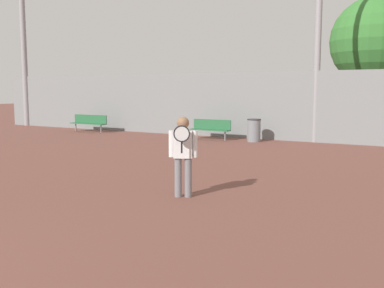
{
  "coord_description": "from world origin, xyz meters",
  "views": [
    {
      "loc": [
        5.45,
        -1.05,
        2.1
      ],
      "look_at": [
        0.5,
        7.5,
        0.88
      ],
      "focal_mm": 42.0,
      "sensor_mm": 36.0,
      "label": 1
    }
  ],
  "objects_px": {
    "tennis_player": "(183,152)",
    "bench_adjacent_court": "(89,122)",
    "light_pole_center_back": "(22,7)",
    "tree_green_tall": "(376,42)",
    "bench_courtside_near": "(211,127)",
    "trash_bin": "(254,130)"
  },
  "relations": [
    {
      "from": "bench_adjacent_court",
      "to": "light_pole_center_back",
      "type": "height_order",
      "value": "light_pole_center_back"
    },
    {
      "from": "tennis_player",
      "to": "trash_bin",
      "type": "xyz_separation_m",
      "value": [
        -2.35,
        9.34,
        -0.44
      ]
    },
    {
      "from": "light_pole_center_back",
      "to": "tree_green_tall",
      "type": "height_order",
      "value": "light_pole_center_back"
    },
    {
      "from": "light_pole_center_back",
      "to": "bench_adjacent_court",
      "type": "bearing_deg",
      "value": -10.94
    },
    {
      "from": "tennis_player",
      "to": "bench_adjacent_court",
      "type": "height_order",
      "value": "tennis_player"
    },
    {
      "from": "tennis_player",
      "to": "bench_courtside_near",
      "type": "distance_m",
      "value": 10.1
    },
    {
      "from": "trash_bin",
      "to": "tree_green_tall",
      "type": "bearing_deg",
      "value": 61.12
    },
    {
      "from": "tennis_player",
      "to": "light_pole_center_back",
      "type": "xyz_separation_m",
      "value": [
        -16.81,
        10.31,
        5.78
      ]
    },
    {
      "from": "trash_bin",
      "to": "bench_adjacent_court",
      "type": "bearing_deg",
      "value": -178.89
    },
    {
      "from": "light_pole_center_back",
      "to": "tree_green_tall",
      "type": "bearing_deg",
      "value": 16.63
    },
    {
      "from": "tree_green_tall",
      "to": "tennis_player",
      "type": "bearing_deg",
      "value": -94.15
    },
    {
      "from": "trash_bin",
      "to": "tennis_player",
      "type": "bearing_deg",
      "value": -75.88
    },
    {
      "from": "tennis_player",
      "to": "bench_courtside_near",
      "type": "height_order",
      "value": "tennis_player"
    },
    {
      "from": "bench_adjacent_court",
      "to": "trash_bin",
      "type": "height_order",
      "value": "trash_bin"
    },
    {
      "from": "bench_adjacent_court",
      "to": "light_pole_center_back",
      "type": "distance_m",
      "value": 8.58
    },
    {
      "from": "bench_adjacent_court",
      "to": "tennis_player",
      "type": "bearing_deg",
      "value": -39.94
    },
    {
      "from": "bench_courtside_near",
      "to": "trash_bin",
      "type": "xyz_separation_m",
      "value": [
        1.85,
        0.17,
        -0.05
      ]
    },
    {
      "from": "tree_green_tall",
      "to": "bench_adjacent_court",
      "type": "bearing_deg",
      "value": -151.79
    },
    {
      "from": "light_pole_center_back",
      "to": "tree_green_tall",
      "type": "relative_size",
      "value": 1.9
    },
    {
      "from": "tennis_player",
      "to": "bench_courtside_near",
      "type": "relative_size",
      "value": 0.9
    },
    {
      "from": "bench_adjacent_court",
      "to": "bench_courtside_near",
      "type": "bearing_deg",
      "value": -0.01
    },
    {
      "from": "bench_courtside_near",
      "to": "tree_green_tall",
      "type": "height_order",
      "value": "tree_green_tall"
    }
  ]
}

